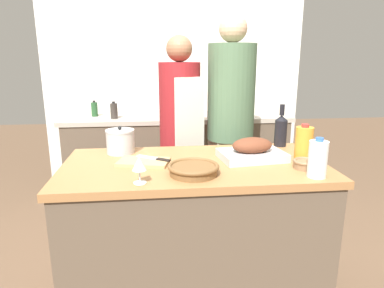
% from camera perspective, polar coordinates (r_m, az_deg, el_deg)
% --- Properties ---
extents(kitchen_island, '(1.44, 0.74, 0.91)m').
position_cam_1_polar(kitchen_island, '(2.08, 0.34, -15.15)').
color(kitchen_island, brown).
rests_on(kitchen_island, ground_plane).
extents(back_counter, '(2.13, 0.60, 0.93)m').
position_cam_1_polar(back_counter, '(3.41, -2.43, -2.82)').
color(back_counter, brown).
rests_on(back_counter, ground_plane).
extents(back_wall, '(2.63, 0.10, 2.55)m').
position_cam_1_polar(back_wall, '(3.61, -2.94, 11.22)').
color(back_wall, silver).
rests_on(back_wall, ground_plane).
extents(roasting_pan, '(0.39, 0.29, 0.13)m').
position_cam_1_polar(roasting_pan, '(1.98, 9.96, -1.15)').
color(roasting_pan, '#BCBCC1').
rests_on(roasting_pan, kitchen_island).
extents(wicker_basket, '(0.26, 0.26, 0.05)m').
position_cam_1_polar(wicker_basket, '(1.71, 0.22, -4.17)').
color(wicker_basket, brown).
rests_on(wicker_basket, kitchen_island).
extents(cutting_board, '(0.31, 0.23, 0.02)m').
position_cam_1_polar(cutting_board, '(1.90, -8.09, -2.99)').
color(cutting_board, tan).
rests_on(cutting_board, kitchen_island).
extents(stock_pot, '(0.17, 0.17, 0.17)m').
position_cam_1_polar(stock_pot, '(2.12, -11.85, 0.45)').
color(stock_pot, '#B7B7BC').
rests_on(stock_pot, kitchen_island).
extents(mixing_bowl, '(0.13, 0.13, 0.05)m').
position_cam_1_polar(mixing_bowl, '(1.89, 18.31, -3.12)').
color(mixing_bowl, '#846647').
rests_on(mixing_bowl, kitchen_island).
extents(juice_jug, '(0.10, 0.10, 0.21)m').
position_cam_1_polar(juice_jug, '(2.00, 18.13, -0.02)').
color(juice_jug, orange).
rests_on(juice_jug, kitchen_island).
extents(milk_jug, '(0.09, 0.09, 0.20)m').
position_cam_1_polar(milk_jug, '(1.77, 20.22, -2.34)').
color(milk_jug, white).
rests_on(milk_jug, kitchen_island).
extents(wine_bottle_green, '(0.08, 0.08, 0.27)m').
position_cam_1_polar(wine_bottle_green, '(2.30, 14.59, 2.31)').
color(wine_bottle_green, black).
rests_on(wine_bottle_green, kitchen_island).
extents(wine_glass_left, '(0.07, 0.07, 0.13)m').
position_cam_1_polar(wine_glass_left, '(1.59, -8.79, -3.42)').
color(wine_glass_left, silver).
rests_on(wine_glass_left, kitchen_island).
extents(knife_chef, '(0.19, 0.14, 0.01)m').
position_cam_1_polar(knife_chef, '(1.92, -6.28, -2.39)').
color(knife_chef, '#B7B7BC').
rests_on(knife_chef, cutting_board).
extents(stand_mixer, '(0.18, 0.14, 0.34)m').
position_cam_1_polar(stand_mixer, '(3.30, -1.58, 7.38)').
color(stand_mixer, '#B22323').
rests_on(stand_mixer, back_counter).
extents(condiment_bottle_tall, '(0.06, 0.06, 0.19)m').
position_cam_1_polar(condiment_bottle_tall, '(3.40, 7.35, 6.52)').
color(condiment_bottle_tall, '#332D28').
rests_on(condiment_bottle_tall, back_counter).
extents(condiment_bottle_short, '(0.06, 0.06, 0.16)m').
position_cam_1_polar(condiment_bottle_short, '(3.17, -12.87, 5.41)').
color(condiment_bottle_short, '#332D28').
rests_on(condiment_bottle_short, back_counter).
extents(condiment_bottle_extra, '(0.06, 0.06, 0.15)m').
position_cam_1_polar(condiment_bottle_extra, '(3.34, -15.94, 5.60)').
color(condiment_bottle_extra, '#234C28').
rests_on(condiment_bottle_extra, back_counter).
extents(person_cook_aproned, '(0.33, 0.34, 1.63)m').
position_cam_1_polar(person_cook_aproned, '(2.60, -1.96, 1.72)').
color(person_cook_aproned, beige).
rests_on(person_cook_aproned, ground_plane).
extents(person_cook_guest, '(0.36, 0.36, 1.78)m').
position_cam_1_polar(person_cook_guest, '(2.65, 6.42, 3.64)').
color(person_cook_guest, beige).
rests_on(person_cook_guest, ground_plane).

